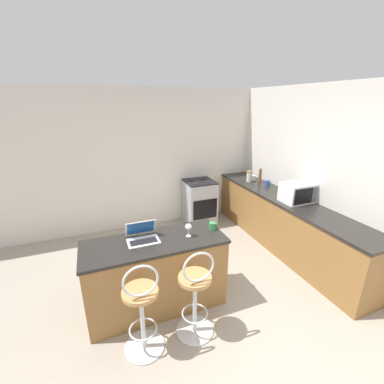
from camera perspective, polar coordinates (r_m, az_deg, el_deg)
The scene contains 16 objects.
ground_plane at distance 3.20m, azimuth 4.72°, elevation -27.74°, with size 20.00×20.00×0.00m, color gray.
wall_back at distance 4.95m, azimuth -9.19°, elevation 7.01°, with size 12.00×0.06×2.60m.
wall_right at distance 3.82m, azimuth 35.31°, elevation -0.11°, with size 0.06×12.00×2.60m.
breakfast_bar at distance 3.17m, azimuth -7.88°, elevation -17.57°, with size 1.59×0.61×0.88m.
counter_right at distance 4.58m, azimuth 19.31°, elevation -6.30°, with size 0.59×3.30×0.88m.
bar_stool_near at distance 2.70m, azimuth -11.08°, elevation -24.33°, with size 0.40×0.40×1.04m.
bar_stool_far at distance 2.80m, azimuth 0.77°, elevation -21.92°, with size 0.40×0.40×1.04m.
laptop at distance 2.96m, azimuth -11.00°, elevation -9.40°, with size 0.35×0.28×0.21m.
microwave at distance 4.25m, azimuth 22.41°, elevation -0.11°, with size 0.47×0.34×0.30m.
stove_range at distance 5.15m, azimuth 1.67°, elevation -2.26°, with size 0.57×0.57×0.89m.
mug_white at distance 5.18m, azimuth 13.52°, elevation 3.04°, with size 0.10×0.08×0.10m.
storage_jar at distance 5.07m, azimuth 12.61°, elevation 3.44°, with size 0.11×0.11×0.21m.
mug_blue at distance 4.93m, azimuth 16.40°, elevation 1.97°, with size 0.10×0.08×0.10m.
mug_green at distance 3.14m, azimuth 4.59°, elevation -7.51°, with size 0.10×0.08×0.09m.
pepper_mill at distance 5.04m, azimuth 14.88°, elevation 3.51°, with size 0.06×0.06×0.29m.
wine_glass_tall at distance 2.94m, azimuth -0.78°, elevation -7.86°, with size 0.08×0.08×0.16m.
Camera 1 is at (-1.00, -1.93, 2.34)m, focal length 24.00 mm.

